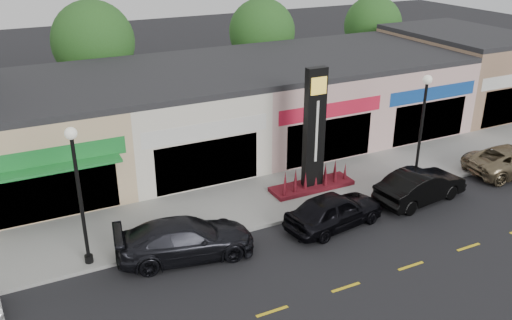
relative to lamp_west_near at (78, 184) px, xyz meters
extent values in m
plane|color=black|center=(8.00, -2.50, -3.48)|extent=(120.00, 120.00, 0.00)
cube|color=gray|center=(8.00, 1.85, -3.40)|extent=(52.00, 4.30, 0.15)
cube|color=gray|center=(8.00, -0.40, -3.40)|extent=(52.00, 0.20, 0.15)
cube|color=tan|center=(-0.50, 9.00, -1.23)|extent=(7.00, 10.00, 4.50)
cube|color=#262628|center=(-0.50, 9.00, 1.17)|extent=(7.00, 10.00, 0.30)
cube|color=black|center=(-0.50, 4.05, -2.08)|extent=(5.25, 0.10, 2.40)
cube|color=#1C7F31|center=(-0.50, 4.05, -0.38)|extent=(6.30, 0.12, 0.80)
cube|color=#1C7F31|center=(-0.50, 3.60, -0.78)|extent=(5.60, 0.90, 0.12)
cube|color=silver|center=(6.50, 9.00, -1.23)|extent=(7.00, 10.00, 4.50)
cube|color=#262628|center=(6.50, 9.00, 1.17)|extent=(7.00, 10.00, 0.30)
cube|color=black|center=(6.50, 4.05, -2.08)|extent=(5.25, 0.10, 2.40)
cube|color=silver|center=(6.50, 4.05, -0.38)|extent=(6.30, 0.12, 0.80)
cube|color=#C99A99|center=(13.50, 9.00, -1.23)|extent=(7.00, 10.00, 4.50)
cube|color=#262628|center=(13.50, 9.00, 1.17)|extent=(7.00, 10.00, 0.30)
cube|color=black|center=(13.50, 4.05, -2.08)|extent=(5.25, 0.10, 2.40)
cube|color=red|center=(13.50, 4.05, -0.38)|extent=(6.30, 0.12, 0.80)
cube|color=#C99A99|center=(20.50, 9.00, -1.23)|extent=(7.00, 10.00, 4.50)
cube|color=#262628|center=(20.50, 9.00, 1.17)|extent=(7.00, 10.00, 0.30)
cube|color=black|center=(20.50, 4.05, -2.08)|extent=(5.25, 0.10, 2.40)
cube|color=#154598|center=(20.50, 4.05, -0.38)|extent=(6.30, 0.12, 0.80)
cube|color=#8F6D53|center=(27.50, 9.00, -0.98)|extent=(7.00, 10.00, 5.00)
cube|color=#262628|center=(27.50, 9.00, 1.67)|extent=(7.00, 10.00, 0.30)
cylinder|color=#382619|center=(4.00, 17.00, -1.90)|extent=(0.36, 0.36, 3.15)
sphere|color=#234916|center=(4.00, 17.00, 1.75)|extent=(5.20, 5.20, 5.20)
cylinder|color=#382619|center=(16.00, 17.00, -1.99)|extent=(0.36, 0.36, 2.97)
sphere|color=#234916|center=(16.00, 17.00, 1.42)|extent=(4.80, 4.80, 4.80)
cylinder|color=#382619|center=(26.00, 17.00, -2.08)|extent=(0.36, 0.36, 2.80)
sphere|color=#234916|center=(26.00, 17.00, 1.16)|extent=(4.60, 4.60, 4.60)
cylinder|color=black|center=(0.00, 0.00, -3.18)|extent=(0.32, 0.32, 0.30)
cylinder|color=black|center=(0.00, 0.00, -0.68)|extent=(0.14, 0.14, 5.00)
sphere|color=silver|center=(0.00, 0.00, 1.92)|extent=(0.44, 0.44, 0.44)
cylinder|color=black|center=(16.00, 0.00, -3.18)|extent=(0.32, 0.32, 0.30)
cylinder|color=black|center=(16.00, 0.00, -0.68)|extent=(0.14, 0.14, 5.00)
sphere|color=silver|center=(16.00, 0.00, 1.92)|extent=(0.44, 0.44, 0.44)
cube|color=#510E10|center=(11.00, 1.70, -3.23)|extent=(4.20, 1.30, 0.20)
cube|color=black|center=(11.00, 1.70, -0.33)|extent=(1.00, 0.40, 6.00)
cube|color=yellow|center=(11.00, 1.48, 1.87)|extent=(0.80, 0.05, 0.80)
cube|color=silver|center=(11.00, 1.48, -0.33)|extent=(0.12, 0.04, 3.00)
imported|color=black|center=(3.54, -1.04, -2.70)|extent=(3.05, 5.66, 1.56)
imported|color=black|center=(10.03, -1.66, -2.70)|extent=(2.49, 4.79, 1.56)
imported|color=black|center=(14.97, -1.48, -2.70)|extent=(2.22, 4.89, 1.56)
camera|label=1|loc=(-2.02, -18.45, 8.47)|focal=38.00mm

